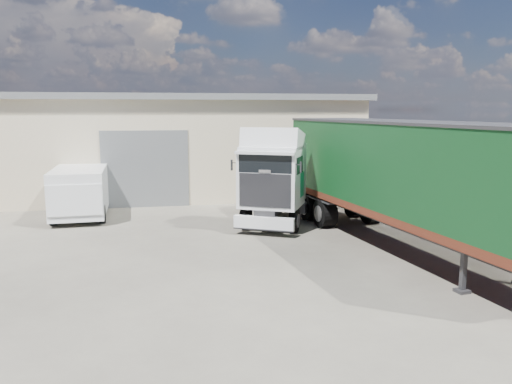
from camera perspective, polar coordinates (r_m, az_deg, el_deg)
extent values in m
plane|color=#2B2923|center=(14.51, -5.42, -8.90)|extent=(120.00, 120.00, 0.00)
cube|color=beige|center=(30.17, -19.88, 4.95)|extent=(30.00, 12.00, 5.00)
cube|color=#515456|center=(30.11, -20.16, 9.98)|extent=(30.60, 12.60, 0.30)
cube|color=#515456|center=(23.87, -12.53, 2.57)|extent=(4.00, 0.08, 3.60)
cube|color=#515456|center=(30.12, -20.19, 10.36)|extent=(30.60, 0.40, 0.15)
cube|color=maroon|center=(23.70, 21.88, 0.72)|extent=(0.35, 26.00, 2.50)
cylinder|color=black|center=(18.86, 1.57, -3.11)|extent=(2.34, 1.80, 0.93)
cylinder|color=black|center=(21.77, 3.62, -1.43)|extent=(2.38, 1.82, 0.93)
cylinder|color=black|center=(22.95, 4.29, -0.88)|extent=(2.38, 1.82, 0.93)
cube|color=#2D2D30|center=(20.79, 3.04, -1.03)|extent=(3.32, 5.51, 0.26)
cube|color=silver|center=(18.07, 0.90, -3.60)|extent=(2.09, 1.21, 0.48)
cube|color=silver|center=(18.88, 1.82, 1.62)|extent=(2.86, 2.79, 2.15)
cube|color=black|center=(17.96, 1.02, 0.17)|extent=(1.74, 0.92, 1.23)
cube|color=black|center=(17.85, 1.04, 3.23)|extent=(1.78, 0.93, 0.66)
cube|color=silver|center=(18.91, 1.98, 5.83)|extent=(2.70, 2.50, 1.07)
cube|color=#0D6043|center=(19.54, -1.05, 1.18)|extent=(0.31, 0.59, 0.96)
cube|color=#0D6043|center=(19.01, 5.29, 0.91)|extent=(0.31, 0.59, 0.96)
cylinder|color=#2D2D30|center=(21.85, 3.73, -0.04)|extent=(1.30, 1.30, 0.11)
cube|color=#2D2D30|center=(13.62, 22.61, -8.29)|extent=(0.35, 0.35, 1.15)
cylinder|color=black|center=(20.72, 9.68, -1.85)|extent=(2.79, 1.46, 1.11)
cube|color=#2D2D30|center=(17.11, 16.38, -3.15)|extent=(2.51, 12.54, 0.37)
cube|color=#5A2614|center=(17.04, 16.44, -2.02)|extent=(4.27, 12.77, 0.25)
cube|color=black|center=(16.82, 16.67, 2.94)|extent=(4.27, 12.77, 2.72)
cube|color=#2D2D30|center=(16.73, 16.89, 7.64)|extent=(4.34, 12.84, 0.08)
cylinder|color=black|center=(21.27, -19.69, -2.49)|extent=(2.16, 0.83, 0.73)
cylinder|color=black|center=(24.74, -18.85, -0.84)|extent=(2.16, 0.83, 0.73)
cube|color=silver|center=(22.87, -19.35, 0.35)|extent=(2.35, 5.19, 1.88)
cube|color=silver|center=(20.82, -19.90, -0.68)|extent=(2.09, 1.10, 1.22)
cube|color=black|center=(20.94, -19.93, 1.06)|extent=(1.94, 0.18, 0.66)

